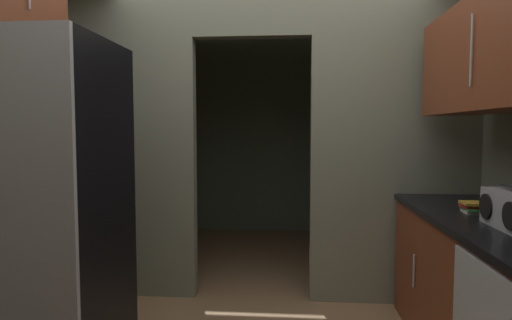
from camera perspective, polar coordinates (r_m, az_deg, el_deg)
kitchen_partition at (r=3.56m, az=2.51°, el=4.77°), size 3.29×0.12×2.73m
adjoining_room_shell at (r=5.30m, az=2.77°, el=3.58°), size 3.29×2.53×2.73m
refrigerator at (r=2.71m, az=-26.45°, el=-6.18°), size 0.81×0.80×1.88m
lower_cabinet_run at (r=2.85m, az=28.94°, el=-15.93°), size 0.67×2.01×0.90m
upper_cabinet_counterside at (r=2.72m, az=29.93°, el=12.36°), size 0.36×1.81×0.64m
book_stack at (r=2.92m, az=26.40°, el=-5.58°), size 0.13×0.16×0.07m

